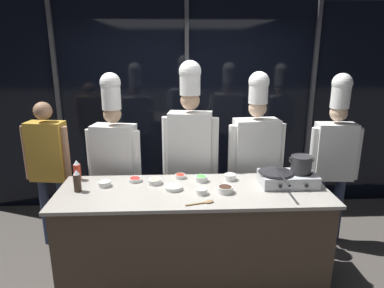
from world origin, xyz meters
The scene contains 23 objects.
ground_plane centered at (0.00, 0.00, 0.00)m, with size 24.00×24.00×0.00m, color #47423D.
window_wall_back centered at (0.00, 1.70, 1.35)m, with size 5.84×0.09×2.70m.
demo_counter centered at (0.00, 0.00, 0.47)m, with size 2.39×0.77×0.93m.
portable_stove centered at (0.87, 0.08, 0.99)m, with size 0.50×0.32×0.12m.
frying_pan centered at (0.75, 0.08, 1.07)m, with size 0.31×0.54×0.04m.
stock_pot centered at (0.98, 0.08, 1.13)m, with size 0.22×0.19×0.15m.
squeeze_bottle_soy centered at (-1.01, 0.02, 1.02)m, with size 0.07×0.07×0.20m.
squeeze_bottle_chili centered at (-1.08, 0.29, 1.02)m, with size 0.07×0.07×0.20m.
prep_bowl_bean_sprouts centered at (-0.80, 0.12, 0.96)m, with size 0.11×0.11×0.05m.
prep_bowl_chili_flakes centered at (-0.11, 0.29, 0.95)m, with size 0.10×0.10×0.04m.
prep_bowl_onion centered at (0.07, -0.09, 0.96)m, with size 0.10×0.10×0.05m.
prep_bowl_bell_pepper centered at (-0.54, 0.22, 0.95)m, with size 0.12×0.12×0.04m.
prep_bowl_chicken centered at (0.36, 0.22, 0.96)m, with size 0.11×0.11×0.06m.
prep_bowl_soy_glaze centered at (0.27, -0.07, 0.96)m, with size 0.14×0.14×0.06m.
prep_bowl_rice centered at (-0.18, 0.02, 0.95)m, with size 0.15×0.15×0.04m.
prep_bowl_scallions centered at (0.09, 0.20, 0.96)m, with size 0.12×0.12×0.05m.
prep_bowl_ginger centered at (-0.35, 0.16, 0.96)m, with size 0.13×0.13×0.05m.
serving_spoon_slotted centered at (0.08, -0.27, 0.94)m, with size 0.24×0.10×0.02m.
person_guest centered at (-1.50, 0.71, 0.98)m, with size 0.50×0.25×1.61m.
chef_head centered at (-0.79, 0.65, 1.07)m, with size 0.57×0.31×1.90m.
chef_sous centered at (0.00, 0.67, 1.17)m, with size 0.58×0.29×2.02m.
chef_line centered at (0.70, 0.67, 1.08)m, with size 0.61×0.28×1.91m.
chef_pastry centered at (1.54, 0.64, 1.09)m, with size 0.53×0.24×1.89m.
Camera 1 is at (-0.14, -2.78, 2.15)m, focal length 32.00 mm.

